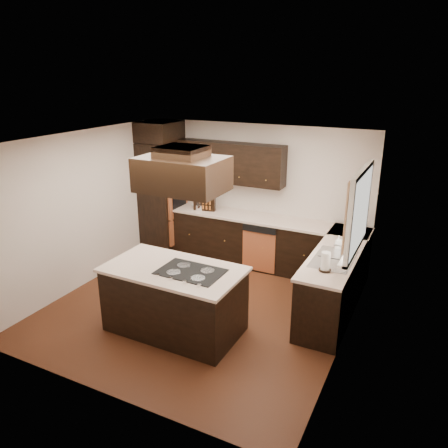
% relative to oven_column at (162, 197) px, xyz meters
% --- Properties ---
extents(floor, '(4.20, 4.20, 0.02)m').
position_rel_oven_column_xyz_m(floor, '(1.78, -1.71, -1.07)').
color(floor, brown).
rests_on(floor, ground).
extents(ceiling, '(4.20, 4.20, 0.02)m').
position_rel_oven_column_xyz_m(ceiling, '(1.78, -1.71, 1.45)').
color(ceiling, white).
rests_on(ceiling, ground).
extents(wall_back, '(4.20, 0.02, 2.50)m').
position_rel_oven_column_xyz_m(wall_back, '(1.78, 0.40, 0.19)').
color(wall_back, beige).
rests_on(wall_back, ground).
extents(wall_front, '(4.20, 0.02, 2.50)m').
position_rel_oven_column_xyz_m(wall_front, '(1.78, -3.81, 0.19)').
color(wall_front, beige).
rests_on(wall_front, ground).
extents(wall_left, '(0.02, 4.20, 2.50)m').
position_rel_oven_column_xyz_m(wall_left, '(-0.33, -1.71, 0.19)').
color(wall_left, beige).
rests_on(wall_left, ground).
extents(wall_right, '(0.02, 4.20, 2.50)m').
position_rel_oven_column_xyz_m(wall_right, '(3.88, -1.71, 0.19)').
color(wall_right, beige).
rests_on(wall_right, ground).
extents(oven_column, '(0.65, 0.75, 2.12)m').
position_rel_oven_column_xyz_m(oven_column, '(0.00, 0.00, 0.00)').
color(oven_column, black).
rests_on(oven_column, floor).
extents(wall_oven_face, '(0.05, 0.62, 0.78)m').
position_rel_oven_column_xyz_m(wall_oven_face, '(0.35, 0.00, 0.06)').
color(wall_oven_face, '#B55C34').
rests_on(wall_oven_face, oven_column).
extents(base_cabinets_back, '(2.93, 0.60, 0.88)m').
position_rel_oven_column_xyz_m(base_cabinets_back, '(1.81, 0.09, -0.62)').
color(base_cabinets_back, black).
rests_on(base_cabinets_back, floor).
extents(base_cabinets_right, '(0.60, 2.40, 0.88)m').
position_rel_oven_column_xyz_m(base_cabinets_right, '(3.58, -0.80, -0.62)').
color(base_cabinets_right, black).
rests_on(base_cabinets_right, floor).
extents(countertop_back, '(2.93, 0.63, 0.04)m').
position_rel_oven_column_xyz_m(countertop_back, '(1.81, 0.08, -0.16)').
color(countertop_back, beige).
rests_on(countertop_back, base_cabinets_back).
extents(countertop_right, '(0.63, 2.40, 0.04)m').
position_rel_oven_column_xyz_m(countertop_right, '(3.56, -0.80, -0.16)').
color(countertop_right, beige).
rests_on(countertop_right, base_cabinets_right).
extents(upper_cabinets, '(2.00, 0.34, 0.72)m').
position_rel_oven_column_xyz_m(upper_cabinets, '(1.34, 0.23, 0.75)').
color(upper_cabinets, black).
rests_on(upper_cabinets, wall_back).
extents(dishwasher_front, '(0.60, 0.05, 0.72)m').
position_rel_oven_column_xyz_m(dishwasher_front, '(2.10, -0.20, -0.66)').
color(dishwasher_front, '#B55C34').
rests_on(dishwasher_front, floor).
extents(window_frame, '(0.06, 1.32, 1.12)m').
position_rel_oven_column_xyz_m(window_frame, '(3.85, -1.16, 0.59)').
color(window_frame, white).
rests_on(window_frame, wall_right).
extents(window_pane, '(0.00, 1.20, 1.00)m').
position_rel_oven_column_xyz_m(window_pane, '(3.87, -1.16, 0.59)').
color(window_pane, white).
rests_on(window_pane, wall_right).
extents(curtain_left, '(0.02, 0.34, 0.90)m').
position_rel_oven_column_xyz_m(curtain_left, '(3.79, -1.57, 0.64)').
color(curtain_left, beige).
rests_on(curtain_left, wall_right).
extents(curtain_right, '(0.02, 0.34, 0.90)m').
position_rel_oven_column_xyz_m(curtain_right, '(3.79, -0.74, 0.64)').
color(curtain_right, beige).
rests_on(curtain_right, wall_right).
extents(sink_rim, '(0.52, 0.84, 0.01)m').
position_rel_oven_column_xyz_m(sink_rim, '(3.58, -1.16, -0.14)').
color(sink_rim, silver).
rests_on(sink_rim, countertop_right).
extents(island, '(1.76, 0.98, 0.88)m').
position_rel_oven_column_xyz_m(island, '(1.77, -2.38, -0.62)').
color(island, black).
rests_on(island, floor).
extents(island_top, '(1.83, 1.04, 0.04)m').
position_rel_oven_column_xyz_m(island_top, '(1.77, -2.38, -0.16)').
color(island_top, beige).
rests_on(island_top, island).
extents(cooktop, '(0.83, 0.56, 0.01)m').
position_rel_oven_column_xyz_m(cooktop, '(2.03, -2.38, -0.13)').
color(cooktop, black).
rests_on(cooktop, island_top).
extents(range_hood, '(1.05, 0.72, 0.42)m').
position_rel_oven_column_xyz_m(range_hood, '(1.88, -2.25, 1.10)').
color(range_hood, black).
rests_on(range_hood, ceiling).
extents(hood_duct, '(0.55, 0.50, 0.13)m').
position_rel_oven_column_xyz_m(hood_duct, '(1.88, -2.25, 1.38)').
color(hood_duct, black).
rests_on(hood_duct, ceiling).
extents(blender_base, '(0.15, 0.15, 0.10)m').
position_rel_oven_column_xyz_m(blender_base, '(0.83, -0.01, -0.09)').
color(blender_base, silver).
rests_on(blender_base, countertop_back).
extents(blender_pitcher, '(0.13, 0.13, 0.26)m').
position_rel_oven_column_xyz_m(blender_pitcher, '(0.83, -0.01, 0.09)').
color(blender_pitcher, silver).
rests_on(blender_pitcher, blender_base).
extents(spice_rack, '(0.41, 0.18, 0.33)m').
position_rel_oven_column_xyz_m(spice_rack, '(0.92, 0.01, 0.03)').
color(spice_rack, black).
rests_on(spice_rack, countertop_back).
extents(mixing_bowl, '(0.35, 0.35, 0.07)m').
position_rel_oven_column_xyz_m(mixing_bowl, '(0.76, 0.10, -0.11)').
color(mixing_bowl, white).
rests_on(mixing_bowl, countertop_back).
extents(soap_bottle, '(0.10, 0.10, 0.20)m').
position_rel_oven_column_xyz_m(soap_bottle, '(3.54, -0.74, -0.04)').
color(soap_bottle, white).
rests_on(soap_bottle, countertop_right).
extents(paper_towel, '(0.15, 0.15, 0.26)m').
position_rel_oven_column_xyz_m(paper_towel, '(3.56, -1.58, -0.01)').
color(paper_towel, white).
rests_on(paper_towel, countertop_right).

